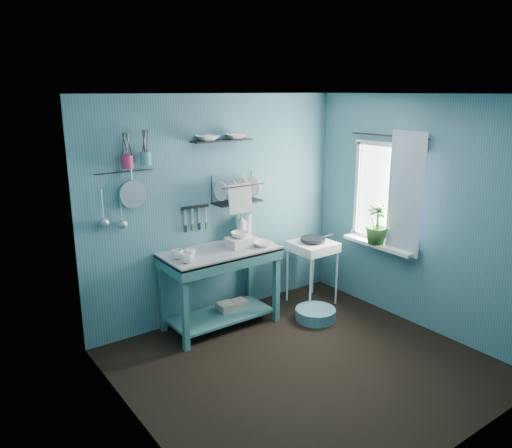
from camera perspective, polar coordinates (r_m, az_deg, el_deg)
floor at (r=4.95m, az=5.52°, el=-15.76°), size 3.20×3.20×0.00m
ceiling at (r=4.26m, az=6.38°, el=14.55°), size 3.20×3.20×0.00m
wall_back at (r=5.61m, az=-4.31°, el=1.81°), size 3.20×0.00×3.20m
wall_front at (r=3.54m, az=22.40°, el=-7.34°), size 3.20×0.00×3.20m
wall_left at (r=3.63m, az=-13.41°, el=-6.02°), size 0.00×3.00×3.00m
wall_right at (r=5.61m, az=18.23°, el=1.08°), size 0.00×3.00×3.00m
work_counter at (r=5.50m, az=-4.09°, el=-7.34°), size 1.29×0.72×0.88m
mug_left at (r=4.97m, az=-7.92°, el=-3.88°), size 0.12×0.12×0.10m
mug_mid at (r=5.10m, az=-7.46°, el=-3.40°), size 0.14×0.14×0.09m
mug_right at (r=5.10m, az=-8.97°, el=-3.44°), size 0.17×0.17×0.10m
wash_tub at (r=5.44m, az=-1.84°, el=-2.05°), size 0.28×0.22×0.10m
tub_bowl at (r=5.42m, az=-1.84°, el=-1.24°), size 0.20×0.19×0.06m
soap_bottle at (r=5.68m, az=-1.67°, el=-0.27°), size 0.12×0.12×0.30m
water_bottle at (r=5.76m, az=-0.96°, el=-0.17°), size 0.09×0.09×0.28m
counter_bowl at (r=5.46m, az=0.67°, el=-2.25°), size 0.22×0.22×0.05m
hotplate_stand at (r=6.13m, az=6.40°, el=-5.52°), size 0.49×0.49×0.77m
frying_pan at (r=6.00m, az=6.51°, el=-1.73°), size 0.30×0.30×0.03m
knife_strip at (r=5.42m, az=-6.98°, el=1.94°), size 0.32×0.04×0.03m
dish_rack at (r=5.55m, az=-2.14°, el=4.05°), size 0.57×0.29×0.32m
upper_shelf at (r=5.40m, az=-3.92°, el=9.49°), size 0.70×0.18×0.01m
shelf_bowl_left at (r=5.30m, az=-5.63°, el=10.36°), size 0.23×0.23×0.06m
shelf_bowl_right at (r=5.49m, az=-2.36°, el=10.54°), size 0.24×0.24×0.05m
utensil_cup_magenta at (r=4.96m, az=-14.51°, el=6.93°), size 0.11×0.11×0.13m
utensil_cup_teal at (r=5.03m, az=-12.52°, el=7.37°), size 0.11×0.11×0.13m
colander at (r=5.06m, az=-13.88°, el=3.33°), size 0.28×0.03×0.28m
ladle_outer at (r=4.98m, az=-17.17°, el=2.13°), size 0.01×0.01×0.30m
ladle_inner at (r=5.05m, az=-15.19°, el=1.88°), size 0.01×0.01×0.30m
hook_rail at (r=5.02m, az=-14.79°, el=5.79°), size 0.60×0.01×0.01m
window_glass at (r=5.83m, az=14.71°, el=3.37°), size 0.00×1.10×1.10m
windowsill at (r=5.91m, az=13.80°, el=-2.33°), size 0.16×0.95×0.04m
curtain at (r=5.59m, az=16.67°, el=3.26°), size 0.00×1.35×1.35m
curtain_rod at (r=5.71m, az=14.85°, el=9.72°), size 0.02×1.05×0.02m
potted_plant at (r=5.83m, az=13.63°, el=0.03°), size 0.33×0.33×0.46m
storage_tin_large at (r=5.72m, az=-3.43°, el=-10.03°), size 0.18×0.18×0.22m
storage_tin_small at (r=5.84m, az=-1.92°, el=-9.54°), size 0.15×0.15×0.20m
floor_basin at (r=5.81m, az=6.81°, el=-10.20°), size 0.46×0.46×0.13m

